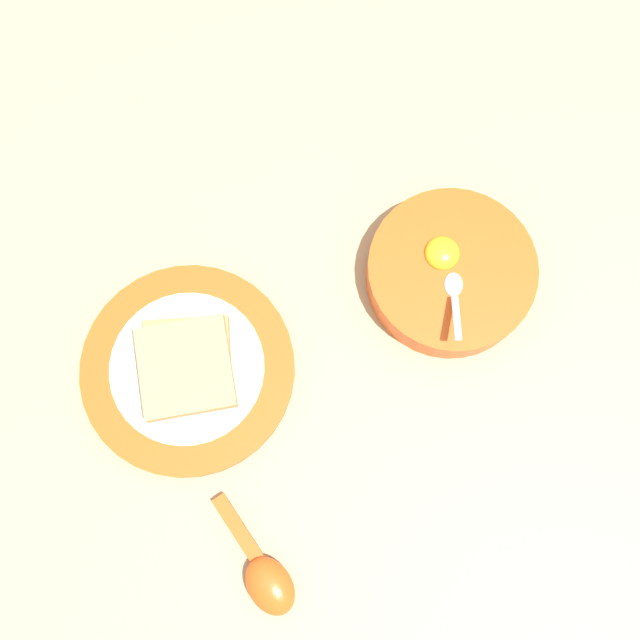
# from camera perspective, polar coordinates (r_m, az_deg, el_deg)

# --- Properties ---
(ground_plane) EXTENTS (3.00, 3.00, 0.00)m
(ground_plane) POSITION_cam_1_polar(r_m,az_deg,el_deg) (0.80, -2.89, -5.85)
(ground_plane) COLOR tan
(egg_bowl) EXTENTS (0.18, 0.18, 0.07)m
(egg_bowl) POSITION_cam_1_polar(r_m,az_deg,el_deg) (0.81, 9.91, 3.60)
(egg_bowl) COLOR #DB5119
(egg_bowl) RESTS_ON ground_plane
(toast_plate) EXTENTS (0.23, 0.23, 0.01)m
(toast_plate) POSITION_cam_1_polar(r_m,az_deg,el_deg) (0.81, -10.03, -3.68)
(toast_plate) COLOR #DB5119
(toast_plate) RESTS_ON ground_plane
(toast_sandwich) EXTENTS (0.12, 0.11, 0.04)m
(toast_sandwich) POSITION_cam_1_polar(r_m,az_deg,el_deg) (0.78, -10.12, -3.45)
(toast_sandwich) COLOR tan
(toast_sandwich) RESTS_ON toast_plate
(soup_spoon) EXTENTS (0.12, 0.10, 0.03)m
(soup_spoon) POSITION_cam_1_polar(r_m,az_deg,el_deg) (0.78, -3.94, -18.95)
(soup_spoon) COLOR #DB5119
(soup_spoon) RESTS_ON ground_plane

